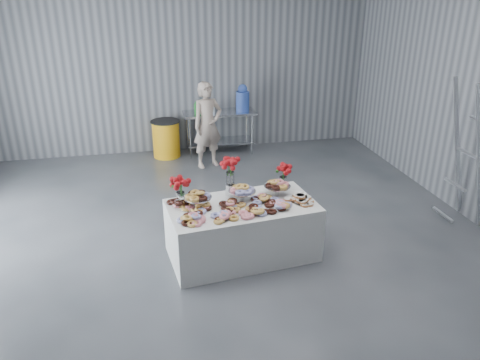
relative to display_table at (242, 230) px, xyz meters
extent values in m
plane|color=#35383D|center=(-0.33, 0.01, -0.38)|extent=(9.00, 9.00, 0.00)
cube|color=gray|center=(-0.33, 4.51, 1.62)|extent=(8.00, 0.04, 4.00)
cube|color=silver|center=(0.00, 0.00, 0.00)|extent=(2.00, 1.21, 0.75)
cube|color=silver|center=(0.40, 4.11, 0.51)|extent=(1.50, 0.60, 0.04)
cube|color=silver|center=(0.40, 4.11, -0.12)|extent=(1.40, 0.55, 0.03)
cylinder|color=silver|center=(-0.25, 3.86, 0.05)|extent=(0.04, 0.04, 0.86)
cylinder|color=silver|center=(1.05, 3.86, 0.05)|extent=(0.04, 0.04, 0.86)
cylinder|color=silver|center=(-0.25, 4.36, 0.05)|extent=(0.04, 0.04, 0.86)
cylinder|color=silver|center=(1.05, 4.36, 0.05)|extent=(0.04, 0.04, 0.86)
cylinder|color=silver|center=(-0.56, 0.09, 0.44)|extent=(0.06, 0.06, 0.12)
cylinder|color=silver|center=(-0.56, 0.09, 0.50)|extent=(0.36, 0.36, 0.01)
cylinder|color=silver|center=(0.03, 0.15, 0.44)|extent=(0.06, 0.06, 0.12)
cylinder|color=silver|center=(0.03, 0.15, 0.50)|extent=(0.36, 0.36, 0.01)
cylinder|color=silver|center=(0.53, 0.21, 0.44)|extent=(0.06, 0.06, 0.12)
cylinder|color=silver|center=(0.53, 0.21, 0.50)|extent=(0.36, 0.36, 0.01)
cylinder|color=white|center=(-0.77, 0.16, 0.46)|extent=(0.11, 0.11, 0.18)
cylinder|color=#1E5919|center=(-0.77, 0.16, 0.59)|extent=(0.04, 0.04, 0.18)
cylinder|color=white|center=(0.66, 0.38, 0.46)|extent=(0.11, 0.11, 0.18)
cylinder|color=#1E5919|center=(0.66, 0.38, 0.59)|extent=(0.04, 0.04, 0.18)
cylinder|color=silver|center=(-0.09, 0.34, 0.45)|extent=(0.14, 0.14, 0.15)
cylinder|color=white|center=(-0.09, 0.34, 0.61)|extent=(0.11, 0.11, 0.18)
cylinder|color=#1E5919|center=(-0.09, 0.34, 0.75)|extent=(0.04, 0.04, 0.18)
cylinder|color=#436BE5|center=(0.90, 4.11, 0.73)|extent=(0.28, 0.28, 0.40)
sphere|color=#436BE5|center=(0.90, 4.11, 0.98)|extent=(0.20, 0.20, 0.20)
imported|color=#CC8C93|center=(0.05, 3.38, 0.46)|extent=(0.71, 0.58, 1.68)
cylinder|color=#F4A714|center=(-0.73, 4.11, 0.00)|extent=(0.56, 0.56, 0.75)
cylinder|color=black|center=(-0.73, 4.11, 0.39)|extent=(0.60, 0.60, 0.02)
camera|label=1|loc=(-1.16, -5.30, 3.04)|focal=35.00mm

